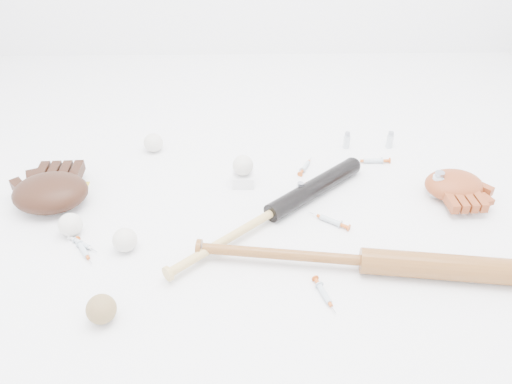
{
  "coord_description": "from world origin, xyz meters",
  "views": [
    {
      "loc": [
        -0.0,
        -1.25,
        1.01
      ],
      "look_at": [
        0.03,
        0.07,
        0.06
      ],
      "focal_mm": 35.0,
      "sensor_mm": 36.0,
      "label": 1
    }
  ],
  "objects_px": {
    "bat_dark": "(272,212)",
    "pedestal": "(243,179)",
    "glove_dark": "(50,192)",
    "bat_wood": "(364,261)"
  },
  "relations": [
    {
      "from": "bat_wood",
      "to": "pedestal",
      "type": "bearing_deg",
      "value": 135.33
    },
    {
      "from": "bat_dark",
      "to": "pedestal",
      "type": "height_order",
      "value": "bat_dark"
    },
    {
      "from": "bat_wood",
      "to": "pedestal",
      "type": "relative_size",
      "value": 13.39
    },
    {
      "from": "bat_dark",
      "to": "pedestal",
      "type": "bearing_deg",
      "value": 72.36
    },
    {
      "from": "glove_dark",
      "to": "bat_dark",
      "type": "bearing_deg",
      "value": -9.95
    },
    {
      "from": "bat_wood",
      "to": "glove_dark",
      "type": "height_order",
      "value": "glove_dark"
    },
    {
      "from": "glove_dark",
      "to": "pedestal",
      "type": "relative_size",
      "value": 3.86
    },
    {
      "from": "bat_wood",
      "to": "glove_dark",
      "type": "relative_size",
      "value": 3.47
    },
    {
      "from": "bat_dark",
      "to": "bat_wood",
      "type": "xyz_separation_m",
      "value": [
        0.25,
        -0.23,
        0.01
      ]
    },
    {
      "from": "bat_dark",
      "to": "bat_wood",
      "type": "distance_m",
      "value": 0.34
    }
  ]
}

